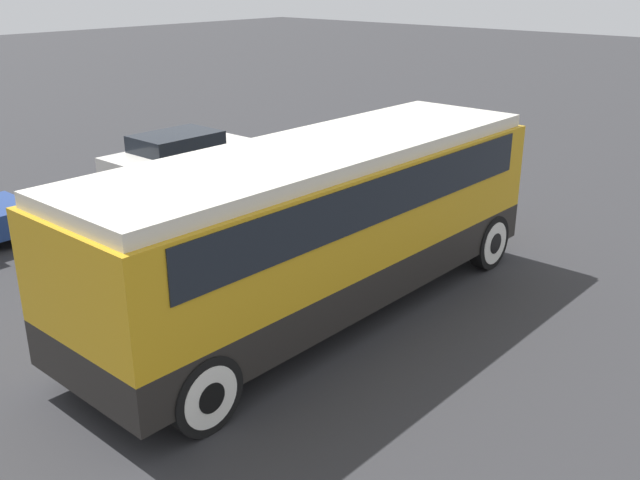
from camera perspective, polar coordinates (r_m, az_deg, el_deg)
ground_plane at (r=12.47m, az=-0.00°, el=-5.72°), size 120.00×120.00×0.00m
tour_bus at (r=11.85m, az=0.31°, el=2.18°), size 9.17×2.68×2.95m
parked_car_near at (r=20.38m, az=-11.05°, el=6.57°), size 4.39×1.81×1.38m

